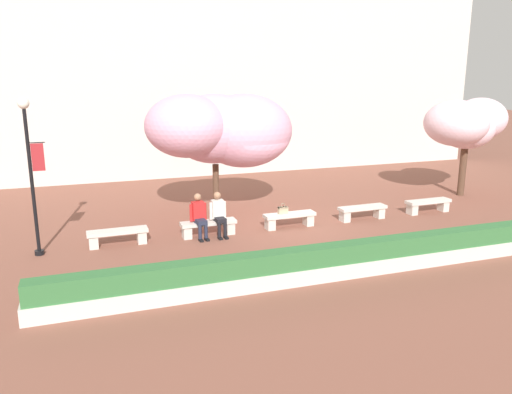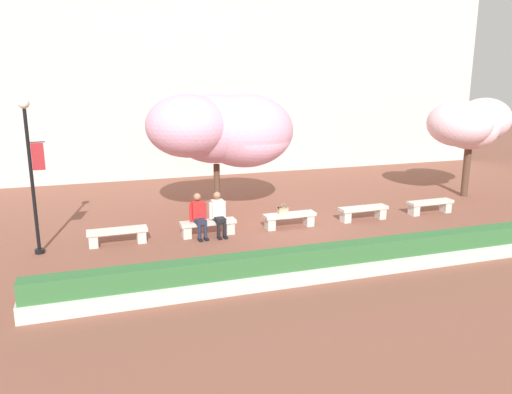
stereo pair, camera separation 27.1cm
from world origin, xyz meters
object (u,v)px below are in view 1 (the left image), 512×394
(stone_bench_west_end, at_px, (118,235))
(stone_bench_near_west, at_px, (208,226))
(person_seated_left, at_px, (199,214))
(lamp_post_with_banner, at_px, (30,163))
(stone_bench_center, at_px, (290,218))
(person_seated_right, at_px, (219,212))
(stone_bench_near_east, at_px, (362,211))
(cherry_tree_secondary, at_px, (466,124))
(handbag, at_px, (283,210))
(stone_bench_east_end, at_px, (428,204))
(cherry_tree_main, at_px, (220,129))

(stone_bench_west_end, height_order, stone_bench_near_west, same)
(person_seated_left, distance_m, lamp_post_with_banner, 4.62)
(stone_bench_near_west, xyz_separation_m, person_seated_left, (-0.28, -0.05, 0.40))
(stone_bench_center, bearing_deg, person_seated_right, -178.65)
(stone_bench_center, bearing_deg, lamp_post_with_banner, -179.31)
(stone_bench_near_east, distance_m, cherry_tree_secondary, 6.16)
(stone_bench_west_end, bearing_deg, cherry_tree_secondary, 7.37)
(stone_bench_west_end, bearing_deg, person_seated_left, -1.33)
(stone_bench_near_west, height_order, handbag, handbag)
(stone_bench_west_end, distance_m, cherry_tree_secondary, 13.42)
(handbag, relative_size, cherry_tree_secondary, 0.09)
(cherry_tree_secondary, bearing_deg, stone_bench_near_west, -170.86)
(stone_bench_near_west, xyz_separation_m, person_seated_right, (0.30, -0.05, 0.40))
(stone_bench_east_end, bearing_deg, lamp_post_with_banner, -179.60)
(stone_bench_near_west, bearing_deg, stone_bench_center, 0.00)
(cherry_tree_secondary, xyz_separation_m, lamp_post_with_banner, (-15.07, -1.78, -0.37))
(stone_bench_near_west, relative_size, stone_bench_near_east, 1.00)
(stone_bench_near_east, bearing_deg, cherry_tree_secondary, 17.48)
(cherry_tree_secondary, bearing_deg, lamp_post_with_banner, -173.28)
(stone_bench_near_west, distance_m, stone_bench_center, 2.57)
(stone_bench_near_west, distance_m, lamp_post_with_banner, 5.04)
(stone_bench_west_end, distance_m, stone_bench_east_end, 10.27)
(stone_bench_center, height_order, stone_bench_near_east, same)
(handbag, distance_m, lamp_post_with_banner, 7.16)
(stone_bench_east_end, relative_size, cherry_tree_secondary, 0.44)
(person_seated_right, relative_size, cherry_tree_secondary, 0.34)
(stone_bench_near_west, distance_m, handbag, 2.36)
(stone_bench_near_east, relative_size, cherry_tree_secondary, 0.44)
(stone_bench_east_end, xyz_separation_m, handbag, (-5.36, -0.00, 0.28))
(stone_bench_west_end, height_order, person_seated_right, person_seated_right)
(stone_bench_center, distance_m, stone_bench_near_east, 2.57)
(stone_bench_east_end, bearing_deg, stone_bench_center, 180.00)
(cherry_tree_main, bearing_deg, stone_bench_west_end, -150.06)
(stone_bench_near_west, xyz_separation_m, stone_bench_near_east, (5.14, 0.00, 0.00))
(stone_bench_west_end, relative_size, stone_bench_center, 1.00)
(lamp_post_with_banner, bearing_deg, stone_bench_east_end, 0.40)
(person_seated_right, height_order, lamp_post_with_banner, lamp_post_with_banner)
(stone_bench_near_east, xyz_separation_m, cherry_tree_secondary, (5.37, 1.69, 2.51))
(stone_bench_east_end, xyz_separation_m, cherry_tree_main, (-6.78, 2.01, 2.60))
(stone_bench_near_east, bearing_deg, handbag, -179.91)
(stone_bench_near_east, height_order, person_seated_right, person_seated_right)
(stone_bench_center, xyz_separation_m, person_seated_right, (-2.27, -0.05, 0.40))
(stone_bench_near_east, xyz_separation_m, cherry_tree_main, (-4.21, 2.01, 2.60))
(person_seated_left, relative_size, person_seated_right, 1.00)
(cherry_tree_main, relative_size, lamp_post_with_banner, 1.20)
(stone_bench_east_end, bearing_deg, person_seated_left, -179.62)
(stone_bench_near_west, distance_m, stone_bench_east_end, 7.71)
(cherry_tree_secondary, distance_m, lamp_post_with_banner, 15.18)
(cherry_tree_main, bearing_deg, stone_bench_near_west, -114.76)
(stone_bench_center, distance_m, person_seated_left, 2.88)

